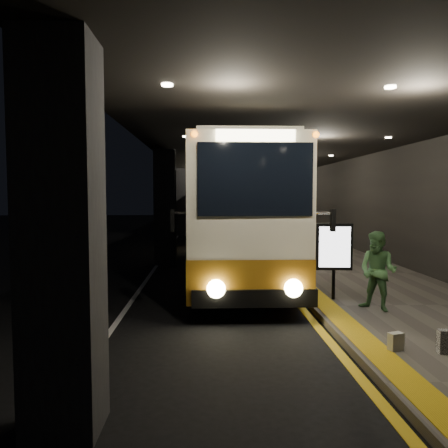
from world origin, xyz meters
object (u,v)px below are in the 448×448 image
object	(u,v)px
coach_second	(221,210)
passenger_boarding	(308,245)
info_sign	(334,248)
bag_polka	(448,342)
bag_plain	(396,342)
stanchion_post	(307,268)
passenger_waiting_green	(378,271)
coach_main	(235,217)

from	to	relation	value
coach_second	passenger_boarding	size ratio (longest dim) A/B	6.41
passenger_boarding	info_sign	bearing A→B (deg)	179.12
bag_polka	coach_second	bearing A→B (deg)	97.76
bag_plain	stanchion_post	size ratio (longest dim) A/B	0.26
passenger_boarding	passenger_waiting_green	distance (m)	4.95
coach_second	stanchion_post	bearing A→B (deg)	-82.14
coach_second	bag_plain	distance (m)	21.58
bag_plain	info_sign	size ratio (longest dim) A/B	0.16
passenger_waiting_green	stanchion_post	bearing A→B (deg)	160.43
passenger_waiting_green	info_sign	world-z (taller)	info_sign
info_sign	stanchion_post	xyz separation A→B (m)	(-0.37, 1.19, -0.68)
coach_second	passenger_waiting_green	xyz separation A→B (m)	(2.83, -18.97, -0.66)
passenger_boarding	info_sign	world-z (taller)	info_sign
coach_second	info_sign	distance (m)	18.06
passenger_waiting_green	bag_polka	world-z (taller)	passenger_waiting_green
passenger_boarding	info_sign	distance (m)	3.91
info_sign	stanchion_post	distance (m)	1.42
passenger_boarding	passenger_waiting_green	xyz separation A→B (m)	(0.40, -4.93, -0.00)
coach_second	passenger_boarding	distance (m)	14.27
coach_second	passenger_boarding	world-z (taller)	coach_second
coach_second	passenger_waiting_green	distance (m)	19.20
coach_main	stanchion_post	size ratio (longest dim) A/B	11.39
bag_plain	info_sign	world-z (taller)	info_sign
bag_plain	passenger_waiting_green	bearing A→B (deg)	74.87
passenger_boarding	bag_plain	bearing A→B (deg)	-178.96
coach_second	bag_polka	xyz separation A→B (m)	(2.94, -21.59, -1.34)
coach_main	passenger_waiting_green	bearing A→B (deg)	-63.54
passenger_boarding	coach_second	bearing A→B (deg)	12.91
coach_second	passenger_waiting_green	size ratio (longest dim) A/B	6.45
coach_main	bag_plain	size ratio (longest dim) A/B	43.65
coach_second	passenger_waiting_green	world-z (taller)	coach_second
bag_polka	bag_plain	size ratio (longest dim) A/B	1.30
stanchion_post	info_sign	bearing A→B (deg)	-72.65
bag_plain	info_sign	distance (m)	3.67
coach_main	bag_plain	xyz separation A→B (m)	(2.10, -8.18, -1.62)
passenger_boarding	stanchion_post	distance (m)	2.79
coach_main	bag_polka	world-z (taller)	coach_main
coach_main	stanchion_post	xyz separation A→B (m)	(1.72, -3.49, -1.20)
info_sign	stanchion_post	size ratio (longest dim) A/B	1.64
info_sign	stanchion_post	bearing A→B (deg)	112.51
coach_main	passenger_waiting_green	xyz separation A→B (m)	(2.77, -5.72, -0.89)
coach_second	passenger_boarding	bearing A→B (deg)	-78.42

